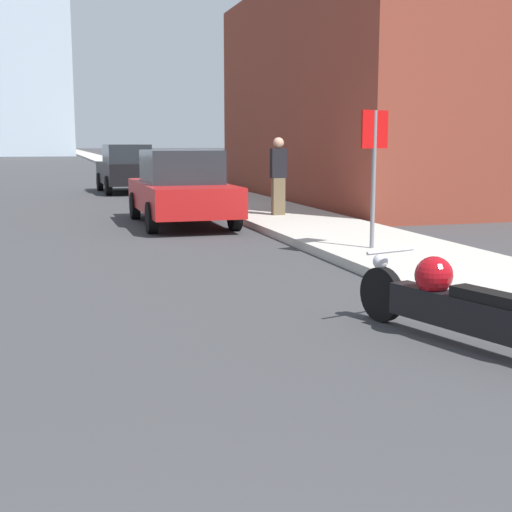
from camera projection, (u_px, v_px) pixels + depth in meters
sidewalk at (146, 173)px, 40.47m from camera, size 2.48×240.00×0.15m
brick_storefront at (405, 94)px, 22.83m from camera, size 8.55×13.73×6.77m
motorcycle at (453, 303)px, 6.63m from camera, size 0.97×2.56×0.79m
parked_car_red at (181, 188)px, 16.07m from camera, size 1.96×4.59×1.68m
parked_car_black at (127, 169)px, 26.16m from camera, size 2.03×4.15×1.76m
stop_sign at (374, 155)px, 11.39m from camera, size 0.57×0.26×2.21m
pedestrian at (278, 175)px, 16.71m from camera, size 0.36×0.25×1.81m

